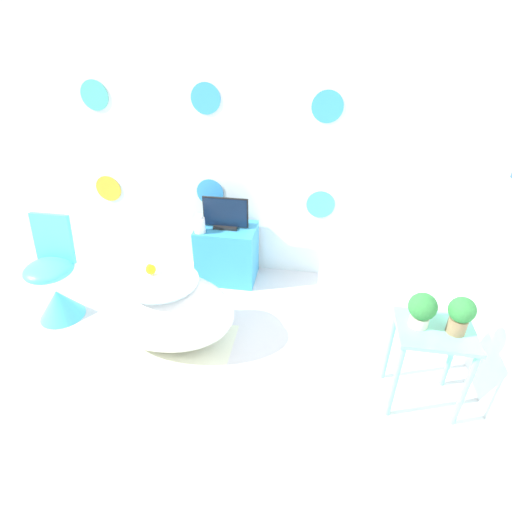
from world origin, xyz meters
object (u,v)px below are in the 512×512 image
tv (226,215)px  potted_plant_right (461,314)px  bathtub (166,310)px  vase (200,225)px  potted_plant_left (422,309)px  chair (56,287)px

tv → potted_plant_right: bearing=-36.1°
bathtub → vase: size_ratio=6.11×
potted_plant_left → vase: bearing=147.6°
bathtub → potted_plant_left: (1.64, -0.24, 0.42)m
bathtub → potted_plant_left: size_ratio=4.70×
potted_plant_left → bathtub: bearing=171.7°
chair → potted_plant_right: (2.79, -0.40, 0.44)m
chair → vase: 1.23m
potted_plant_left → potted_plant_right: 0.20m
potted_plant_right → potted_plant_left: bearing=172.3°
tv → potted_plant_left: 1.80m
chair → bathtub: bearing=-7.9°
chair → vase: size_ratio=5.13×
tv → potted_plant_left: bearing=-39.0°
vase → potted_plant_right: potted_plant_right is taller
vase → potted_plant_left: (1.59, -1.01, 0.11)m
bathtub → tv: bearing=74.9°
potted_plant_right → bathtub: bearing=171.8°
potted_plant_left → tv: bearing=141.0°
tv → bathtub: bearing=-105.1°
chair → potted_plant_right: bearing=-8.1°
vase → bathtub: bearing=-93.3°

